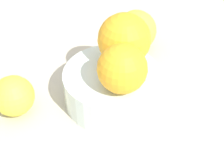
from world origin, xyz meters
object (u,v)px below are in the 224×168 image
object	(u,v)px
fruit_bowl	(112,87)
orange_in_bowl_1	(122,69)
orange_loose_1	(14,96)
orange_in_bowl_0	(124,40)
orange_loose_0	(136,31)

from	to	relation	value
fruit_bowl	orange_in_bowl_1	distance (cm)	7.28
orange_in_bowl_1	orange_loose_1	distance (cm)	17.09
fruit_bowl	orange_in_bowl_1	size ratio (longest dim) A/B	2.12
orange_in_bowl_0	orange_loose_1	world-z (taller)	orange_in_bowl_0
orange_in_bowl_1	orange_loose_0	bearing A→B (deg)	-44.98
orange_in_bowl_1	orange_loose_1	bearing A→B (deg)	52.02
fruit_bowl	orange_in_bowl_0	xyz separation A→B (cm)	(1.37, -3.19, 6.87)
orange_in_bowl_0	orange_loose_0	size ratio (longest dim) A/B	1.06
fruit_bowl	orange_loose_0	world-z (taller)	orange_loose_0
orange_in_bowl_1	orange_loose_1	xyz separation A→B (cm)	(9.88, 12.65, -5.88)
orange_in_bowl_1	orange_in_bowl_0	bearing A→B (deg)	-39.11
orange_loose_0	orange_loose_1	distance (cm)	25.27
fruit_bowl	orange_loose_1	distance (cm)	14.85
fruit_bowl	orange_in_bowl_0	distance (cm)	7.70
orange_in_bowl_0	orange_loose_0	distance (cm)	12.86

